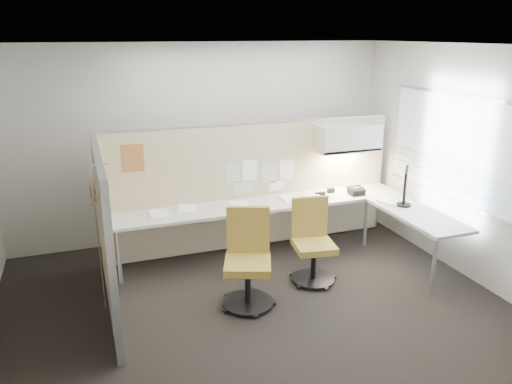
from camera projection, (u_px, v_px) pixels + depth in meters
name	position (u px, v px, depth m)	size (l,w,h in m)	color
floor	(254.00, 305.00, 5.60)	(5.50, 4.50, 0.01)	black
ceiling	(253.00, 45.00, 4.74)	(5.50, 4.50, 0.01)	white
wall_back	(201.00, 143.00, 7.19)	(5.50, 0.02, 2.80)	beige
wall_front	(372.00, 284.00, 3.15)	(5.50, 0.02, 2.80)	beige
wall_right	(467.00, 163.00, 6.05)	(0.02, 4.50, 2.80)	beige
window_pane	(466.00, 152.00, 6.00)	(0.01, 2.80, 1.30)	#A6B6C1
partition_back	(252.00, 186.00, 6.94)	(4.10, 0.06, 1.75)	beige
partition_left	(105.00, 234.00, 5.29)	(0.06, 2.20, 1.75)	beige
desk	(291.00, 213.00, 6.72)	(4.00, 2.07, 0.73)	beige
overhead_bin	(348.00, 138.00, 6.99)	(0.90, 0.36, 0.38)	beige
task_light_strip	(347.00, 152.00, 7.06)	(0.60, 0.06, 0.02)	#FFEABF
pinned_papers	(259.00, 175.00, 6.89)	(1.01, 0.00, 0.47)	#8CBF8C
poster	(133.00, 158.00, 6.23)	(0.28, 0.00, 0.35)	orange
chair_left	(248.00, 261.00, 5.51)	(0.65, 0.66, 1.07)	black
chair_right	(312.00, 244.00, 6.06)	(0.54, 0.56, 1.00)	black
monitor	(405.00, 185.00, 6.51)	(0.32, 0.39, 0.49)	black
phone	(356.00, 191.00, 7.04)	(0.21, 0.20, 0.12)	black
stapler	(320.00, 194.00, 7.01)	(0.14, 0.04, 0.05)	black
tape_dispenser	(331.00, 191.00, 7.13)	(0.10, 0.06, 0.06)	black
coat_hook	(94.00, 204.00, 4.59)	(0.18, 0.47, 1.42)	silver
paper_stack_0	(159.00, 214.00, 6.27)	(0.23, 0.30, 0.02)	white
paper_stack_1	(188.00, 209.00, 6.45)	(0.23, 0.30, 0.02)	white
paper_stack_2	(241.00, 206.00, 6.55)	(0.23, 0.30, 0.04)	white
paper_stack_3	(290.00, 198.00, 6.86)	(0.23, 0.30, 0.02)	white
paper_stack_4	(315.00, 198.00, 6.86)	(0.23, 0.30, 0.03)	white
paper_stack_5	(391.00, 202.00, 6.72)	(0.23, 0.30, 0.02)	white
paper_stack_6	(238.00, 208.00, 6.46)	(0.23, 0.30, 0.02)	white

